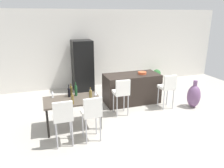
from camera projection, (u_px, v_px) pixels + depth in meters
The scene contains 20 objects.
ground_plane at pixel (134, 115), 6.11m from camera, with size 10.00×10.00×0.00m, color #ADA89E.
back_wall at pixel (103, 48), 8.42m from camera, with size 10.00×0.12×2.90m, color silver.
kitchen_island at pixel (132, 88), 6.87m from camera, with size 1.72×0.82×0.92m, color black.
bar_chair_left at pixel (122, 91), 5.89m from camera, with size 0.41×0.41×1.05m.
bar_chair_middle at pixel (168, 86), 6.33m from camera, with size 0.40×0.40×1.05m.
dining_table at pixel (72, 102), 5.25m from camera, with size 1.35×0.78×0.74m.
dining_chair_near at pixel (63, 116), 4.47m from camera, with size 0.40×0.40×1.05m.
dining_chair_far at pixel (92, 112), 4.65m from camera, with size 0.42×0.42×1.05m.
wine_bottle_corner at pixel (69, 92), 5.36m from camera, with size 0.07×0.07×0.32m.
wine_bottle_middle at pixel (73, 99), 4.93m from camera, with size 0.06×0.06×0.28m.
wine_bottle_inner at pixel (91, 96), 5.09m from camera, with size 0.07×0.07×0.33m.
wine_bottle_near at pixel (71, 91), 5.46m from camera, with size 0.07×0.07×0.30m.
wine_bottle_right at pixel (76, 90), 5.44m from camera, with size 0.07×0.07×0.35m.
wine_glass_left at pixel (52, 92), 5.33m from camera, with size 0.07×0.07×0.17m.
wine_glass_far at pixel (95, 93), 5.27m from camera, with size 0.07×0.07×0.17m.
wine_glass_end at pixel (90, 89), 5.54m from camera, with size 0.07×0.07×0.17m.
refrigerator at pixel (82, 66), 7.91m from camera, with size 0.72×0.68×1.84m, color black.
fruit_bowl at pixel (142, 73), 6.78m from camera, with size 0.26×0.26×0.07m, color #C6512D.
floor_vase at pixel (194, 96), 6.52m from camera, with size 0.39×0.39×0.84m.
potted_plant at pixel (157, 75), 9.03m from camera, with size 0.33×0.33×0.54m.
Camera 1 is at (-2.36, -5.07, 2.68)m, focal length 34.67 mm.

